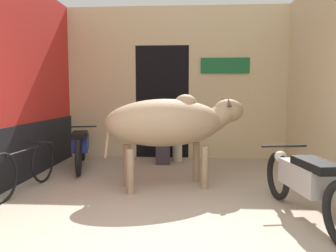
# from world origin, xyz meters

# --- Properties ---
(ground_plane) EXTENTS (30.00, 30.00, 0.00)m
(ground_plane) POSITION_xyz_m (0.00, 0.00, 0.00)
(ground_plane) COLOR tan
(wall_left_shopfront) EXTENTS (0.25, 4.32, 3.25)m
(wall_left_shopfront) POSITION_xyz_m (-2.44, 2.15, 1.57)
(wall_left_shopfront) COLOR red
(wall_left_shopfront) RESTS_ON ground_plane
(wall_back_with_doorway) EXTENTS (4.72, 0.93, 3.25)m
(wall_back_with_doorway) POSITION_xyz_m (-0.13, 4.60, 1.45)
(wall_back_with_doorway) COLOR beige
(wall_back_with_doorway) RESTS_ON ground_plane
(cow) EXTENTS (2.18, 1.21, 1.39)m
(cow) POSITION_xyz_m (0.01, 2.02, 0.97)
(cow) COLOR tan
(cow) RESTS_ON ground_plane
(motorcycle_near) EXTENTS (0.58, 2.05, 0.75)m
(motorcycle_near) POSITION_xyz_m (1.55, 0.83, 0.43)
(motorcycle_near) COLOR black
(motorcycle_near) RESTS_ON ground_plane
(motorcycle_far) EXTENTS (0.72, 1.95, 0.74)m
(motorcycle_far) POSITION_xyz_m (-1.77, 3.23, 0.42)
(motorcycle_far) COLOR black
(motorcycle_far) RESTS_ON ground_plane
(bicycle) EXTENTS (0.44, 1.66, 0.66)m
(bicycle) POSITION_xyz_m (-2.06, 1.67, 0.34)
(bicycle) COLOR black
(bicycle) RESTS_ON ground_plane
(shopkeeper_seated) EXTENTS (0.39, 0.34, 1.20)m
(shopkeeper_seated) POSITION_xyz_m (-0.23, 3.70, 0.63)
(shopkeeper_seated) COLOR #3D3842
(shopkeeper_seated) RESTS_ON ground_plane
(plastic_stool) EXTENTS (0.29, 0.29, 0.43)m
(plastic_stool) POSITION_xyz_m (0.04, 3.90, 0.23)
(plastic_stool) COLOR beige
(plastic_stool) RESTS_ON ground_plane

